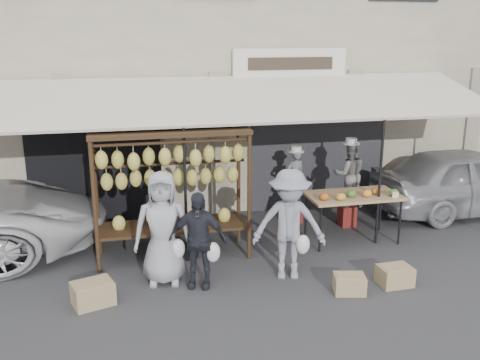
# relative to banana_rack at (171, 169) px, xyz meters

# --- Properties ---
(ground_plane) EXTENTS (90.00, 90.00, 0.00)m
(ground_plane) POSITION_rel_banana_rack_xyz_m (1.20, -1.36, -1.57)
(ground_plane) COLOR #2D2D30
(shophouse) EXTENTS (24.00, 6.15, 7.30)m
(shophouse) POSITION_rel_banana_rack_xyz_m (1.20, 5.14, 2.08)
(shophouse) COLOR #BEAD99
(shophouse) RESTS_ON ground_plane
(awning) EXTENTS (10.00, 2.35, 2.92)m
(awning) POSITION_rel_banana_rack_xyz_m (1.21, 0.92, 1.01)
(awning) COLOR beige
(awning) RESTS_ON ground_plane
(banana_rack) EXTENTS (2.60, 0.90, 2.24)m
(banana_rack) POSITION_rel_banana_rack_xyz_m (0.00, 0.00, 0.00)
(banana_rack) COLOR black
(banana_rack) RESTS_ON ground_plane
(produce_table) EXTENTS (1.70, 0.90, 1.04)m
(produce_table) POSITION_rel_banana_rack_xyz_m (3.31, -0.03, -0.70)
(produce_table) COLOR tan
(produce_table) RESTS_ON ground_plane
(vendor_left) EXTENTS (0.46, 0.35, 1.11)m
(vendor_left) POSITION_rel_banana_rack_xyz_m (2.60, 1.23, -0.61)
(vendor_left) COLOR slate
(vendor_left) RESTS_ON stool_left
(vendor_right) EXTENTS (0.71, 0.60, 1.30)m
(vendor_right) POSITION_rel_banana_rack_xyz_m (3.56, 0.78, -0.50)
(vendor_right) COLOR slate
(vendor_right) RESTS_ON stool_right
(customer_left) EXTENTS (0.93, 0.67, 1.78)m
(customer_left) POSITION_rel_banana_rack_xyz_m (-0.25, -0.92, -0.68)
(customer_left) COLOR #9B9BA3
(customer_left) RESTS_ON ground_plane
(customer_mid) EXTENTS (0.95, 0.63, 1.50)m
(customer_mid) POSITION_rel_banana_rack_xyz_m (0.25, -1.17, -0.82)
(customer_mid) COLOR #25262F
(customer_mid) RESTS_ON ground_plane
(customer_right) EXTENTS (1.27, 0.93, 1.76)m
(customer_right) POSITION_rel_banana_rack_xyz_m (1.68, -1.19, -0.69)
(customer_right) COLOR gray
(customer_right) RESTS_ON ground_plane
(stool_left) EXTENTS (0.31, 0.31, 0.41)m
(stool_left) POSITION_rel_banana_rack_xyz_m (2.60, 1.23, -1.36)
(stool_left) COLOR maroon
(stool_left) RESTS_ON ground_plane
(stool_right) EXTENTS (0.34, 0.34, 0.42)m
(stool_right) POSITION_rel_banana_rack_xyz_m (3.56, 0.78, -1.36)
(stool_right) COLOR maroon
(stool_right) RESTS_ON ground_plane
(crate_near_a) EXTENTS (0.52, 0.44, 0.27)m
(crate_near_a) POSITION_rel_banana_rack_xyz_m (2.41, -1.91, -1.43)
(crate_near_a) COLOR tan
(crate_near_a) RESTS_ON ground_plane
(crate_near_b) EXTENTS (0.51, 0.40, 0.30)m
(crate_near_b) POSITION_rel_banana_rack_xyz_m (3.19, -1.83, -1.42)
(crate_near_b) COLOR tan
(crate_near_b) RESTS_ON ground_plane
(crate_far) EXTENTS (0.66, 0.57, 0.33)m
(crate_far) POSITION_rel_banana_rack_xyz_m (-1.31, -1.41, -1.40)
(crate_far) COLOR tan
(crate_far) RESTS_ON ground_plane
(sedan) EXTENTS (4.24, 1.77, 1.44)m
(sedan) POSITION_rel_banana_rack_xyz_m (6.44, 0.98, -0.85)
(sedan) COLOR #98989D
(sedan) RESTS_ON ground_plane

